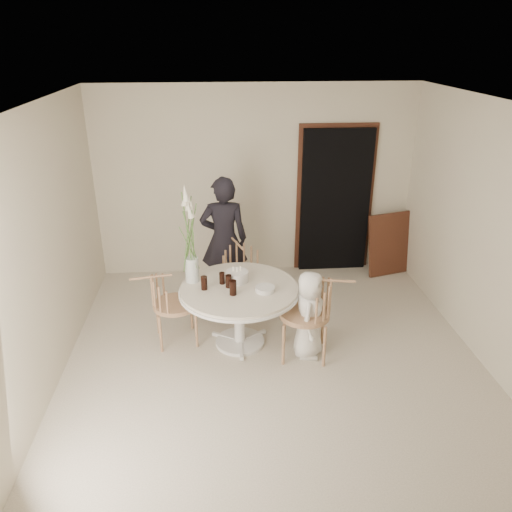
{
  "coord_description": "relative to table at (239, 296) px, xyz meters",
  "views": [
    {
      "loc": [
        -0.57,
        -4.61,
        3.27
      ],
      "look_at": [
        -0.16,
        0.3,
        1.07
      ],
      "focal_mm": 35.0,
      "sensor_mm": 36.0,
      "label": 1
    }
  ],
  "objects": [
    {
      "name": "chair_left",
      "position": [
        -0.84,
        0.11,
        -0.05
      ],
      "size": [
        0.57,
        0.53,
        0.87
      ],
      "rotation": [
        0.0,
        0.0,
        1.75
      ],
      "color": "tan",
      "rests_on": "ground"
    },
    {
      "name": "boy",
      "position": [
        0.74,
        -0.27,
        -0.11
      ],
      "size": [
        0.45,
        0.56,
        1.0
      ],
      "primitive_type": "imported",
      "rotation": [
        0.0,
        0.0,
        1.28
      ],
      "color": "white",
      "rests_on": "ground"
    },
    {
      "name": "cola_tumbler_c",
      "position": [
        -0.38,
        -0.02,
        0.19
      ],
      "size": [
        0.09,
        0.09,
        0.15
      ],
      "primitive_type": "cylinder",
      "rotation": [
        0.0,
        0.0,
        0.33
      ],
      "color": "black",
      "rests_on": "table"
    },
    {
      "name": "chair_right",
      "position": [
        0.82,
        -0.28,
        -0.0
      ],
      "size": [
        0.61,
        0.58,
        0.94
      ],
      "rotation": [
        0.0,
        0.0,
        -1.73
      ],
      "color": "tan",
      "rests_on": "ground"
    },
    {
      "name": "chair_far",
      "position": [
        0.05,
        0.78,
        -0.03
      ],
      "size": [
        0.6,
        0.63,
        0.91
      ],
      "rotation": [
        0.0,
        0.0,
        0.3
      ],
      "color": "tan",
      "rests_on": "ground"
    },
    {
      "name": "plate_stack",
      "position": [
        0.27,
        -0.12,
        0.14
      ],
      "size": [
        0.22,
        0.22,
        0.05
      ],
      "primitive_type": "cylinder",
      "rotation": [
        0.0,
        0.0,
        0.04
      ],
      "color": "silver",
      "rests_on": "table"
    },
    {
      "name": "door_trim",
      "position": [
        1.5,
        1.98,
        0.49
      ],
      "size": [
        1.12,
        0.03,
        2.22
      ],
      "primitive_type": "cube",
      "color": "#51271B",
      "rests_on": "ground"
    },
    {
      "name": "table",
      "position": [
        0.0,
        0.0,
        0.0
      ],
      "size": [
        1.33,
        1.33,
        0.73
      ],
      "color": "silver",
      "rests_on": "ground"
    },
    {
      "name": "ground",
      "position": [
        0.35,
        -0.25,
        -0.62
      ],
      "size": [
        4.5,
        4.5,
        0.0
      ],
      "primitive_type": "plane",
      "color": "beige",
      "rests_on": "ground"
    },
    {
      "name": "girl",
      "position": [
        -0.14,
        1.14,
        0.22
      ],
      "size": [
        0.61,
        0.4,
        1.68
      ],
      "primitive_type": "imported",
      "rotation": [
        0.0,
        0.0,
        3.14
      ],
      "color": "black",
      "rests_on": "ground"
    },
    {
      "name": "cola_tumbler_a",
      "position": [
        -0.11,
        0.01,
        0.19
      ],
      "size": [
        0.09,
        0.09,
        0.14
      ],
      "primitive_type": "cylinder",
      "rotation": [
        0.0,
        0.0,
        -0.35
      ],
      "color": "black",
      "rests_on": "table"
    },
    {
      "name": "cola_tumbler_b",
      "position": [
        -0.07,
        -0.17,
        0.2
      ],
      "size": [
        0.08,
        0.08,
        0.16
      ],
      "primitive_type": "cylinder",
      "rotation": [
        0.0,
        0.0,
        -0.01
      ],
      "color": "black",
      "rests_on": "table"
    },
    {
      "name": "birthday_cake",
      "position": [
        -0.02,
        0.14,
        0.17
      ],
      "size": [
        0.25,
        0.25,
        0.17
      ],
      "rotation": [
        0.0,
        0.0,
        0.37
      ],
      "color": "white",
      "rests_on": "table"
    },
    {
      "name": "picture_frame",
      "position": [
        2.3,
        1.7,
        -0.16
      ],
      "size": [
        0.72,
        0.38,
        0.91
      ],
      "primitive_type": "cube",
      "rotation": [
        -0.17,
        0.0,
        0.27
      ],
      "color": "#51271B",
      "rests_on": "ground"
    },
    {
      "name": "cola_tumbler_d",
      "position": [
        -0.18,
        0.1,
        0.18
      ],
      "size": [
        0.08,
        0.08,
        0.13
      ],
      "primitive_type": "cylinder",
      "rotation": [
        0.0,
        0.0,
        0.37
      ],
      "color": "black",
      "rests_on": "table"
    },
    {
      "name": "doorway",
      "position": [
        1.5,
        1.94,
        0.43
      ],
      "size": [
        1.0,
        0.1,
        2.1
      ],
      "primitive_type": "cube",
      "color": "black",
      "rests_on": "ground"
    },
    {
      "name": "room_shell",
      "position": [
        0.35,
        -0.25,
        1.0
      ],
      "size": [
        4.5,
        4.5,
        4.5
      ],
      "color": "white",
      "rests_on": "ground"
    },
    {
      "name": "flower_vase",
      "position": [
        -0.52,
        0.19,
        0.58
      ],
      "size": [
        0.15,
        0.15,
        1.13
      ],
      "rotation": [
        0.0,
        0.0,
        -0.2
      ],
      "color": "silver",
      "rests_on": "table"
    }
  ]
}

